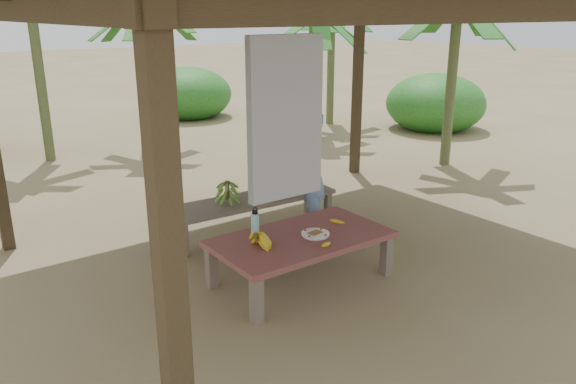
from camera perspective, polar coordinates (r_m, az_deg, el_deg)
ground at (r=6.56m, az=2.60°, el=-6.29°), size 80.00×80.00×0.00m
pavilion at (r=5.97m, az=2.98°, el=18.74°), size 6.60×5.60×2.95m
work_table at (r=5.77m, az=1.34°, el=-5.09°), size 1.81×1.02×0.50m
bench at (r=7.08m, az=-3.67°, el=-1.06°), size 2.23×0.72×0.45m
ripe_banana_bunch at (r=5.43m, az=-3.24°, el=-4.90°), size 0.29×0.25×0.17m
plate at (r=5.74m, az=2.79°, el=-4.30°), size 0.29×0.29×0.04m
loose_banana_front at (r=5.49m, az=3.90°, el=-5.34°), size 0.17×0.09×0.04m
loose_banana_side at (r=6.09m, az=5.02°, el=-3.02°), size 0.14×0.16×0.04m
water_flask at (r=5.72m, az=-3.36°, el=-3.22°), size 0.08×0.08×0.31m
green_banana_stalk at (r=6.86m, az=-6.18°, el=0.04°), size 0.27×0.27×0.30m
cooking_pot at (r=7.14m, az=-2.35°, el=0.35°), size 0.20×0.20×0.17m
skewer_rack at (r=7.17m, az=-0.80°, el=0.71°), size 0.18×0.09×0.24m
woman at (r=7.16m, az=2.32°, el=2.17°), size 0.56×0.65×1.50m
banana_plant_ne at (r=12.26m, az=3.02°, el=16.65°), size 1.80×1.80×2.92m
banana_plant_n at (r=11.73m, az=-14.18°, el=17.25°), size 1.80×1.80×3.16m
banana_plant_e at (r=10.43m, az=16.85°, el=17.23°), size 1.80×1.80×3.20m
banana_plant_far at (r=14.03m, az=4.51°, el=18.09°), size 1.80×1.80×3.25m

